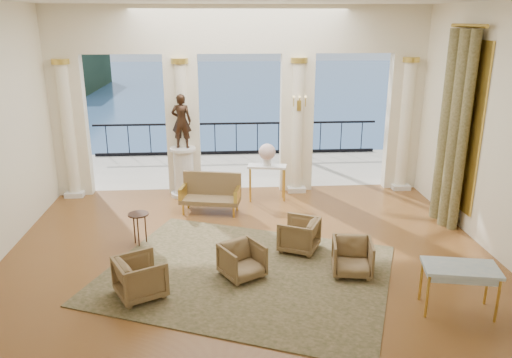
{
  "coord_description": "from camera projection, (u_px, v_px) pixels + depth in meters",
  "views": [
    {
      "loc": [
        -0.44,
        -8.25,
        4.18
      ],
      "look_at": [
        0.17,
        0.6,
        1.32
      ],
      "focal_mm": 35.0,
      "sensor_mm": 36.0,
      "label": 1
    }
  ],
  "objects": [
    {
      "name": "floor",
      "position": [
        249.0,
        258.0,
        9.14
      ],
      "size": [
        9.0,
        9.0,
        0.0
      ],
      "primitive_type": "plane",
      "color": "#4D230D",
      "rests_on": "ground"
    },
    {
      "name": "room_walls",
      "position": [
        253.0,
        113.0,
        7.2
      ],
      "size": [
        9.0,
        9.0,
        9.0
      ],
      "color": "white",
      "rests_on": "ground"
    },
    {
      "name": "arcade",
      "position": [
        240.0,
        88.0,
        11.98
      ],
      "size": [
        9.0,
        0.56,
        4.5
      ],
      "color": "#FCEFCE",
      "rests_on": "ground"
    },
    {
      "name": "terrace",
      "position": [
        238.0,
        169.0,
        14.67
      ],
      "size": [
        10.0,
        3.6,
        0.1
      ],
      "primitive_type": "cube",
      "color": "#B1A693",
      "rests_on": "ground"
    },
    {
      "name": "balustrade",
      "position": [
        236.0,
        142.0,
        16.05
      ],
      "size": [
        9.0,
        0.06,
        1.03
      ],
      "color": "black",
      "rests_on": "terrace"
    },
    {
      "name": "palm_tree",
      "position": [
        305.0,
        22.0,
        14.29
      ],
      "size": [
        2.0,
        2.0,
        4.5
      ],
      "color": "#4C3823",
      "rests_on": "terrace"
    },
    {
      "name": "headland",
      "position": [
        23.0,
        69.0,
        74.58
      ],
      "size": [
        22.0,
        18.0,
        6.0
      ],
      "primitive_type": "cube",
      "color": "black",
      "rests_on": "sea"
    },
    {
      "name": "sea",
      "position": [
        225.0,
        97.0,
        67.96
      ],
      "size": [
        160.0,
        160.0,
        0.0
      ],
      "primitive_type": "plane",
      "color": "#2A4F7E",
      "rests_on": "ground"
    },
    {
      "name": "curtain",
      "position": [
        453.0,
        129.0,
        10.23
      ],
      "size": [
        0.33,
        1.4,
        4.09
      ],
      "color": "#4B4423",
      "rests_on": "ground"
    },
    {
      "name": "window_frame",
      "position": [
        462.0,
        125.0,
        10.22
      ],
      "size": [
        0.04,
        1.6,
        3.4
      ],
      "primitive_type": "cube",
      "color": "gold",
      "rests_on": "room_walls"
    },
    {
      "name": "wall_sconce",
      "position": [
        299.0,
        105.0,
        11.88
      ],
      "size": [
        0.3,
        0.11,
        0.33
      ],
      "color": "gold",
      "rests_on": "arcade"
    },
    {
      "name": "rug",
      "position": [
        246.0,
        274.0,
        8.55
      ],
      "size": [
        5.74,
        5.15,
        0.02
      ],
      "primitive_type": "cube",
      "rotation": [
        0.0,
        0.0,
        -0.38
      ],
      "color": "#30371A",
      "rests_on": "ground"
    },
    {
      "name": "armchair_a",
      "position": [
        242.0,
        259.0,
        8.37
      ],
      "size": [
        0.85,
        0.84,
        0.66
      ],
      "primitive_type": "imported",
      "rotation": [
        0.0,
        0.0,
        0.52
      ],
      "color": "#412E18",
      "rests_on": "ground"
    },
    {
      "name": "armchair_b",
      "position": [
        352.0,
        256.0,
        8.47
      ],
      "size": [
        0.75,
        0.72,
        0.68
      ],
      "primitive_type": "imported",
      "rotation": [
        0.0,
        0.0,
        -0.16
      ],
      "color": "#412E18",
      "rests_on": "ground"
    },
    {
      "name": "armchair_c",
      "position": [
        299.0,
        233.0,
        9.34
      ],
      "size": [
        0.86,
        0.88,
        0.69
      ],
      "primitive_type": "imported",
      "rotation": [
        0.0,
        0.0,
        -2.02
      ],
      "color": "#412E18",
      "rests_on": "ground"
    },
    {
      "name": "armchair_d",
      "position": [
        140.0,
        275.0,
        7.78
      ],
      "size": [
        0.9,
        0.92,
        0.72
      ],
      "primitive_type": "imported",
      "rotation": [
        0.0,
        0.0,
        2.05
      ],
      "color": "#412E18",
      "rests_on": "ground"
    },
    {
      "name": "settee",
      "position": [
        211.0,
        193.0,
        11.24
      ],
      "size": [
        1.42,
        0.82,
        0.88
      ],
      "rotation": [
        0.0,
        0.0,
        -0.2
      ],
      "color": "#412E18",
      "rests_on": "ground"
    },
    {
      "name": "game_table",
      "position": [
        461.0,
        271.0,
        7.3
      ],
      "size": [
        1.16,
        0.78,
        0.73
      ],
      "rotation": [
        0.0,
        0.0,
        -0.2
      ],
      "color": "#9BB5C2",
      "rests_on": "ground"
    },
    {
      "name": "pedestal",
      "position": [
        184.0,
        173.0,
        12.2
      ],
      "size": [
        0.67,
        0.67,
        1.22
      ],
      "color": "silver",
      "rests_on": "ground"
    },
    {
      "name": "statue",
      "position": [
        181.0,
        121.0,
        11.8
      ],
      "size": [
        0.51,
        0.37,
        1.29
      ],
      "primitive_type": "imported",
      "rotation": [
        0.0,
        0.0,
        3.02
      ],
      "color": "black",
      "rests_on": "pedestal"
    },
    {
      "name": "console_table",
      "position": [
        267.0,
        171.0,
        11.86
      ],
      "size": [
        0.96,
        0.51,
        0.87
      ],
      "rotation": [
        0.0,
        0.0,
        -0.18
      ],
      "color": "silver",
      "rests_on": "ground"
    },
    {
      "name": "urn",
      "position": [
        267.0,
        153.0,
        11.72
      ],
      "size": [
        0.4,
        0.4,
        0.52
      ],
      "color": "silver",
      "rests_on": "console_table"
    },
    {
      "name": "side_table",
      "position": [
        139.0,
        218.0,
        9.52
      ],
      "size": [
        0.39,
        0.39,
        0.64
      ],
      "color": "black",
      "rests_on": "ground"
    }
  ]
}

